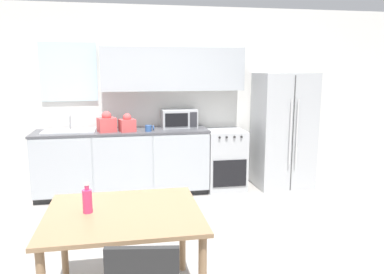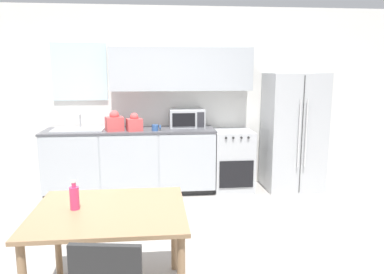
{
  "view_description": "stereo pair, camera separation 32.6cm",
  "coord_description": "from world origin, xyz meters",
  "px_view_note": "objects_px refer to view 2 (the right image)",
  "views": [
    {
      "loc": [
        -0.29,
        -3.44,
        1.78
      ],
      "look_at": [
        0.45,
        0.55,
        1.05
      ],
      "focal_mm": 35.0,
      "sensor_mm": 36.0,
      "label": 1
    },
    {
      "loc": [
        0.03,
        -3.49,
        1.78
      ],
      "look_at": [
        0.45,
        0.55,
        1.05
      ],
      "focal_mm": 35.0,
      "sensor_mm": 36.0,
      "label": 2
    }
  ],
  "objects_px": {
    "coffee_mug": "(156,128)",
    "refrigerator": "(293,132)",
    "oven_range": "(232,160)",
    "dining_table": "(110,221)",
    "microwave": "(187,118)",
    "drink_bottle": "(74,197)"
  },
  "relations": [
    {
      "from": "coffee_mug",
      "to": "refrigerator",
      "type": "bearing_deg",
      "value": 3.56
    },
    {
      "from": "refrigerator",
      "to": "oven_range",
      "type": "bearing_deg",
      "value": 178.28
    },
    {
      "from": "refrigerator",
      "to": "dining_table",
      "type": "xyz_separation_m",
      "value": [
        -2.41,
        -2.63,
        -0.21
      ]
    },
    {
      "from": "refrigerator",
      "to": "microwave",
      "type": "bearing_deg",
      "value": 174.69
    },
    {
      "from": "oven_range",
      "to": "drink_bottle",
      "type": "xyz_separation_m",
      "value": [
        -1.76,
        -2.62,
        0.4
      ]
    },
    {
      "from": "refrigerator",
      "to": "coffee_mug",
      "type": "height_order",
      "value": "refrigerator"
    },
    {
      "from": "oven_range",
      "to": "coffee_mug",
      "type": "xyz_separation_m",
      "value": [
        -1.13,
        -0.16,
        0.53
      ]
    },
    {
      "from": "refrigerator",
      "to": "dining_table",
      "type": "distance_m",
      "value": 3.57
    },
    {
      "from": "oven_range",
      "to": "coffee_mug",
      "type": "relative_size",
      "value": 7.05
    },
    {
      "from": "refrigerator",
      "to": "coffee_mug",
      "type": "distance_m",
      "value": 2.05
    },
    {
      "from": "coffee_mug",
      "to": "dining_table",
      "type": "distance_m",
      "value": 2.55
    },
    {
      "from": "coffee_mug",
      "to": "drink_bottle",
      "type": "distance_m",
      "value": 2.55
    },
    {
      "from": "oven_range",
      "to": "dining_table",
      "type": "xyz_separation_m",
      "value": [
        -1.5,
        -2.65,
        0.21
      ]
    },
    {
      "from": "drink_bottle",
      "to": "refrigerator",
      "type": "bearing_deg",
      "value": 44.19
    },
    {
      "from": "oven_range",
      "to": "refrigerator",
      "type": "height_order",
      "value": "refrigerator"
    },
    {
      "from": "refrigerator",
      "to": "microwave",
      "type": "height_order",
      "value": "refrigerator"
    },
    {
      "from": "oven_range",
      "to": "drink_bottle",
      "type": "height_order",
      "value": "drink_bottle"
    },
    {
      "from": "refrigerator",
      "to": "drink_bottle",
      "type": "relative_size",
      "value": 7.68
    },
    {
      "from": "microwave",
      "to": "oven_range",
      "type": "bearing_deg",
      "value": -10.15
    },
    {
      "from": "oven_range",
      "to": "drink_bottle",
      "type": "relative_size",
      "value": 3.96
    },
    {
      "from": "coffee_mug",
      "to": "drink_bottle",
      "type": "xyz_separation_m",
      "value": [
        -0.62,
        -2.47,
        -0.13
      ]
    },
    {
      "from": "refrigerator",
      "to": "coffee_mug",
      "type": "bearing_deg",
      "value": -176.44
    }
  ]
}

